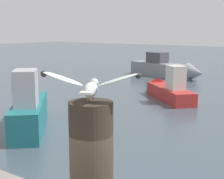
% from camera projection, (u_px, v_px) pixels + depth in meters
% --- Properties ---
extents(mooring_post, '(0.31, 0.31, 1.03)m').
position_uv_depth(mooring_post, '(92.00, 173.00, 2.45)').
color(mooring_post, '#382D23').
rests_on(mooring_post, harbor_quay).
extents(seagull, '(0.65, 0.42, 0.21)m').
position_uv_depth(seagull, '(91.00, 85.00, 2.35)').
color(seagull, '#C66E60').
rests_on(seagull, mooring_post).
extents(boat_grey, '(5.90, 2.65, 1.70)m').
position_uv_depth(boat_grey, '(167.00, 69.00, 23.17)').
color(boat_grey, gray).
rests_on(boat_grey, ground_plane).
extents(boat_teal, '(3.44, 3.63, 2.02)m').
position_uv_depth(boat_teal, '(30.00, 109.00, 11.16)').
color(boat_teal, '#1E7075').
rests_on(boat_teal, ground_plane).
extents(boat_red, '(3.84, 3.52, 1.75)m').
position_uv_depth(boat_red, '(167.00, 89.00, 16.09)').
color(boat_red, '#B72D28').
rests_on(boat_red, ground_plane).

